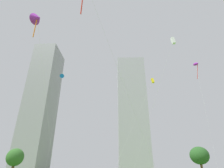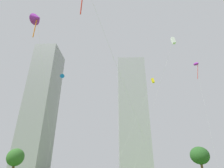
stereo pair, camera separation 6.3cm
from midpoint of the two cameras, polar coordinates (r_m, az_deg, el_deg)
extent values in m
cylinder|color=silver|center=(31.33, 12.93, -6.59)|extent=(8.41, 5.18, 23.93)
cube|color=white|center=(36.45, 18.74, 12.81)|extent=(0.68, 0.63, 1.42)
cylinder|color=silver|center=(21.58, -19.88, -5.76)|extent=(3.20, 7.39, 17.66)
cone|color=purple|center=(23.47, -22.39, 18.50)|extent=(1.74, 1.78, 1.51)
cylinder|color=orange|center=(22.52, -23.04, 15.78)|extent=(0.10, 0.22, 2.35)
cylinder|color=silver|center=(39.44, 7.02, -12.30)|extent=(11.11, 2.17, 22.17)
cube|color=yellow|center=(45.73, 12.77, 1.05)|extent=(0.65, 0.76, 1.36)
cylinder|color=silver|center=(16.10, 3.27, 1.35)|extent=(7.77, 5.09, 18.64)
cylinder|color=silver|center=(43.15, 27.60, -8.23)|extent=(2.07, 2.14, 25.83)
ellipsoid|color=purple|center=(49.35, 24.92, 5.74)|extent=(0.86, 2.31, 1.46)
cylinder|color=red|center=(48.35, 25.39, 3.56)|extent=(0.54, 0.77, 3.63)
cylinder|color=silver|center=(46.46, -17.49, -10.22)|extent=(0.80, 8.00, 27.13)
cone|color=blue|center=(55.06, -15.36, 2.34)|extent=(1.45, 1.37, 1.45)
ellipsoid|color=#336628|center=(40.91, -28.05, -19.65)|extent=(3.12, 3.12, 3.15)
ellipsoid|color=#285623|center=(37.96, 25.91, -19.55)|extent=(3.28, 3.28, 2.99)
cube|color=#939399|center=(117.33, -21.28, -6.09)|extent=(17.22, 21.09, 76.34)
cube|color=#A8A8AD|center=(135.26, 6.41, -8.92)|extent=(22.99, 24.60, 81.96)
camera|label=1|loc=(0.03, -89.93, -0.04)|focal=29.07mm
camera|label=2|loc=(0.03, 90.07, 0.04)|focal=29.07mm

